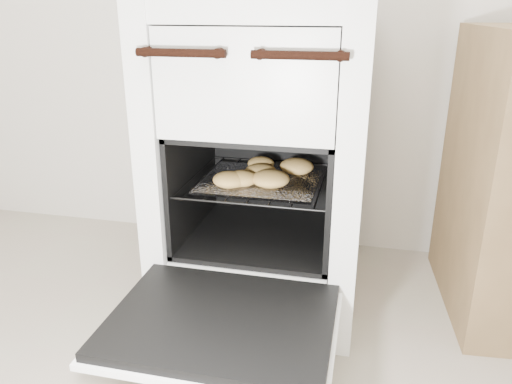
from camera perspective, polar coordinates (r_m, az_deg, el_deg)
stove at (r=1.58m, az=1.21°, el=3.56°), size 0.61×0.68×0.94m
oven_door at (r=1.24m, az=-3.94°, el=-14.71°), size 0.55×0.43×0.04m
oven_rack at (r=1.54m, az=0.69°, el=1.34°), size 0.45×0.43×0.01m
foil_sheet at (r=1.51m, az=0.52°, el=1.31°), size 0.35×0.31×0.01m
baked_rolls at (r=1.50m, az=0.81°, el=2.18°), size 0.29×0.29×0.05m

